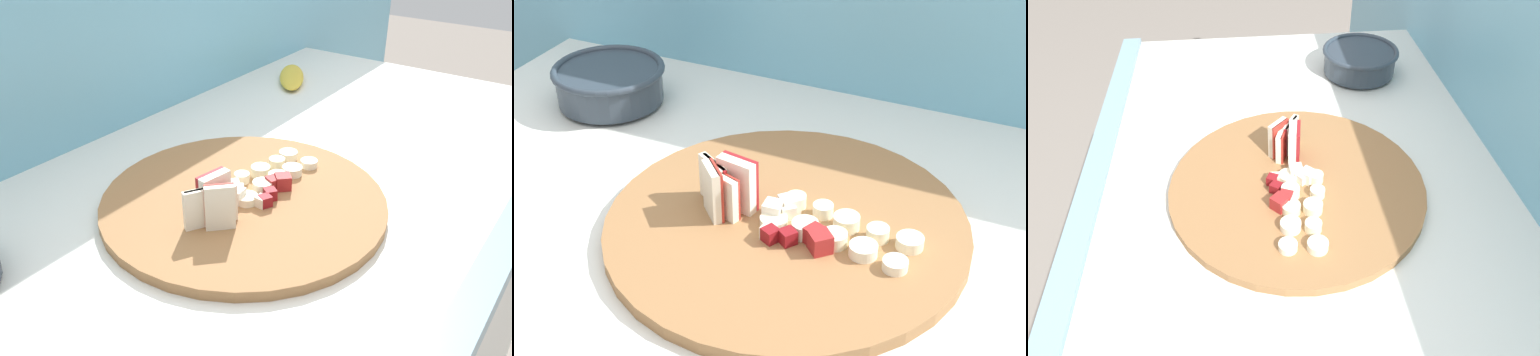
{
  "view_description": "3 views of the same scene",
  "coord_description": "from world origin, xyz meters",
  "views": [
    {
      "loc": [
        -0.6,
        -0.38,
        1.29
      ],
      "look_at": [
        -0.08,
        -0.01,
        0.92
      ],
      "focal_mm": 37.44,
      "sensor_mm": 36.0,
      "label": 1
    },
    {
      "loc": [
        0.16,
        -0.61,
        1.39
      ],
      "look_at": [
        -0.12,
        0.01,
        0.94
      ],
      "focal_mm": 53.6,
      "sensor_mm": 36.0,
      "label": 2
    },
    {
      "loc": [
        0.44,
        -0.08,
        1.4
      ],
      "look_at": [
        -0.08,
        -0.02,
        0.93
      ],
      "focal_mm": 33.62,
      "sensor_mm": 36.0,
      "label": 3
    }
  ],
  "objects": [
    {
      "name": "apple_dice_pile",
      "position": [
        -0.08,
        -0.02,
        0.91
      ],
      "size": [
        0.09,
        0.08,
        0.02
      ],
      "color": "white",
      "rests_on": "cutting_board"
    },
    {
      "name": "banana_slice_rows",
      "position": [
        -0.04,
        -0.0,
        0.91
      ],
      "size": [
        0.17,
        0.08,
        0.02
      ],
      "color": "#F4EAC6",
      "rests_on": "cutting_board"
    },
    {
      "name": "apple_wedge_fan",
      "position": [
        -0.17,
        -0.01,
        0.93
      ],
      "size": [
        0.07,
        0.05,
        0.06
      ],
      "color": "#B22D23",
      "rests_on": "cutting_board"
    },
    {
      "name": "cutting_board",
      "position": [
        -0.1,
        0.0,
        0.89
      ],
      "size": [
        0.39,
        0.39,
        0.02
      ],
      "primitive_type": "cylinder",
      "color": "olive",
      "rests_on": "tiled_countertop"
    },
    {
      "name": "ceramic_bowl",
      "position": [
        -0.44,
        0.17,
        0.92
      ],
      "size": [
        0.16,
        0.16,
        0.06
      ],
      "color": "#2D3842",
      "rests_on": "tiled_countertop"
    },
    {
      "name": "tile_backsplash",
      "position": [
        0.0,
        0.36,
        0.66
      ],
      "size": [
        2.4,
        0.04,
        1.33
      ],
      "primitive_type": "cube",
      "color": "#6BADC6",
      "rests_on": "ground"
    }
  ]
}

